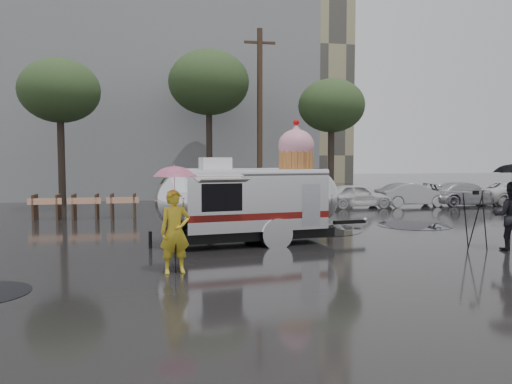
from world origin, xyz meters
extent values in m
plane|color=black|center=(0.00, 0.00, 0.00)|extent=(120.00, 120.00, 0.00)
cylinder|color=black|center=(2.68, 5.16, 0.01)|extent=(3.30, 3.30, 0.01)
cylinder|color=black|center=(6.61, 5.51, 0.01)|extent=(2.68, 2.68, 0.01)
cube|color=slate|center=(-4.00, 24.00, 6.50)|extent=(22.00, 12.00, 13.00)
cylinder|color=#473323|center=(2.50, 14.00, 4.50)|extent=(0.28, 0.28, 9.00)
cube|color=#473323|center=(2.50, 14.00, 8.30)|extent=(1.60, 0.12, 0.12)
cylinder|color=#382D26|center=(-7.00, 13.00, 2.93)|extent=(0.32, 0.32, 5.85)
ellipsoid|color=#273E1E|center=(-7.00, 13.00, 5.52)|extent=(3.64, 3.64, 2.86)
cylinder|color=#382D26|center=(0.00, 15.00, 3.38)|extent=(0.32, 0.32, 6.75)
ellipsoid|color=#273E1E|center=(0.00, 15.00, 6.38)|extent=(4.20, 4.20, 3.30)
cylinder|color=#382D26|center=(6.00, 13.00, 2.70)|extent=(0.32, 0.32, 5.40)
ellipsoid|color=#273E1E|center=(6.00, 13.00, 5.10)|extent=(3.36, 3.36, 2.64)
cube|color=#473323|center=(-7.50, 10.00, 0.50)|extent=(0.08, 0.80, 1.00)
cube|color=#473323|center=(-6.60, 10.00, 0.50)|extent=(0.08, 0.80, 1.00)
cube|color=#E5590C|center=(-7.05, 9.62, 0.75)|extent=(1.30, 0.04, 0.25)
cube|color=#473323|center=(-6.00, 10.00, 0.50)|extent=(0.08, 0.80, 1.00)
cube|color=#473323|center=(-5.10, 10.00, 0.50)|extent=(0.08, 0.80, 1.00)
cube|color=#E5590C|center=(-5.55, 9.62, 0.75)|extent=(1.30, 0.04, 0.25)
cube|color=#473323|center=(-4.50, 10.00, 0.50)|extent=(0.08, 0.80, 1.00)
cube|color=#473323|center=(-3.60, 10.00, 0.50)|extent=(0.08, 0.80, 1.00)
cube|color=#E5590C|center=(-4.05, 9.62, 0.75)|extent=(1.30, 0.04, 0.25)
imported|color=silver|center=(7.00, 12.00, 0.70)|extent=(4.00, 1.80, 1.40)
imported|color=#B2B2B7|center=(10.00, 12.00, 0.70)|extent=(4.00, 1.80, 1.40)
imported|color=#B2B2B7|center=(13.00, 12.00, 0.72)|extent=(4.20, 1.80, 1.44)
cube|color=silver|center=(0.04, 3.05, 1.30)|extent=(4.34, 2.70, 1.67)
ellipsoid|color=silver|center=(2.05, 3.34, 1.30)|extent=(1.68, 2.31, 1.67)
ellipsoid|color=silver|center=(-1.98, 2.75, 1.30)|extent=(1.68, 2.31, 1.67)
cube|color=black|center=(0.04, 3.05, 0.32)|extent=(4.85, 2.51, 0.28)
cylinder|color=black|center=(0.63, 2.17, 0.32)|extent=(0.67, 0.30, 0.65)
cylinder|color=black|center=(0.35, 4.06, 0.32)|extent=(0.67, 0.30, 0.65)
cylinder|color=silver|center=(0.65, 2.04, 0.37)|extent=(0.89, 0.22, 0.89)
cube|color=black|center=(3.33, 3.53, 0.46)|extent=(1.11, 0.27, 0.11)
sphere|color=silver|center=(3.88, 3.61, 0.51)|extent=(0.17, 0.17, 0.15)
cylinder|color=black|center=(-2.80, 2.63, 0.23)|extent=(0.11, 0.11, 0.46)
cube|color=#63100C|center=(0.19, 2.00, 0.88)|extent=(4.03, 0.62, 0.19)
cube|color=#63100C|center=(-0.12, 4.09, 0.88)|extent=(4.03, 0.62, 0.19)
cube|color=black|center=(-0.91, 1.82, 1.43)|extent=(1.10, 0.19, 0.74)
cube|color=#AEA6A1|center=(-0.87, 1.60, 1.90)|extent=(1.35, 0.64, 0.13)
cube|color=silver|center=(1.66, 2.20, 1.16)|extent=(0.55, 0.11, 1.20)
cube|color=white|center=(-0.97, 2.90, 2.31)|extent=(0.91, 0.72, 0.35)
cylinder|color=#CB7F42|center=(1.50, 3.26, 2.41)|extent=(1.09, 1.09, 0.56)
ellipsoid|color=pink|center=(1.50, 3.26, 2.85)|extent=(1.22, 1.22, 0.96)
cone|color=pink|center=(1.50, 3.26, 3.33)|extent=(0.53, 0.53, 0.37)
sphere|color=red|center=(1.50, 3.26, 3.53)|extent=(0.21, 0.21, 0.19)
imported|color=gold|center=(-2.20, -0.47, 0.90)|extent=(0.71, 0.54, 1.80)
imported|color=pink|center=(-2.20, -0.47, 1.95)|extent=(1.17, 1.17, 0.80)
cylinder|color=black|center=(-2.20, -0.47, 0.83)|extent=(0.02, 0.02, 1.65)
imported|color=black|center=(6.68, 0.49, 0.92)|extent=(1.01, 0.92, 1.84)
imported|color=black|center=(6.68, 0.49, 1.95)|extent=(1.18, 1.18, 0.80)
cylinder|color=black|center=(6.68, 0.49, 0.83)|extent=(0.02, 0.02, 1.65)
cylinder|color=black|center=(6.10, 0.77, 0.76)|extent=(0.06, 0.35, 1.54)
cylinder|color=black|center=(5.72, 1.04, 0.76)|extent=(0.32, 0.17, 1.55)
cylinder|color=black|center=(5.68, 0.57, 0.76)|extent=(0.30, 0.22, 1.55)
cube|color=black|center=(5.83, 0.79, 1.55)|extent=(0.14, 0.12, 0.11)
camera|label=1|loc=(-2.46, -11.24, 2.50)|focal=35.00mm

